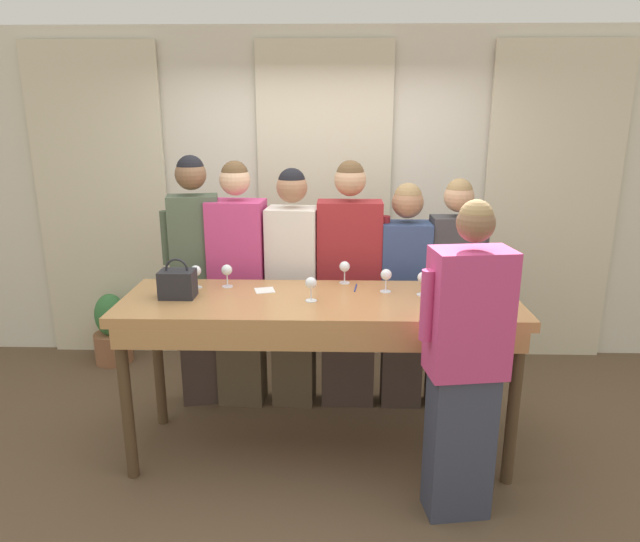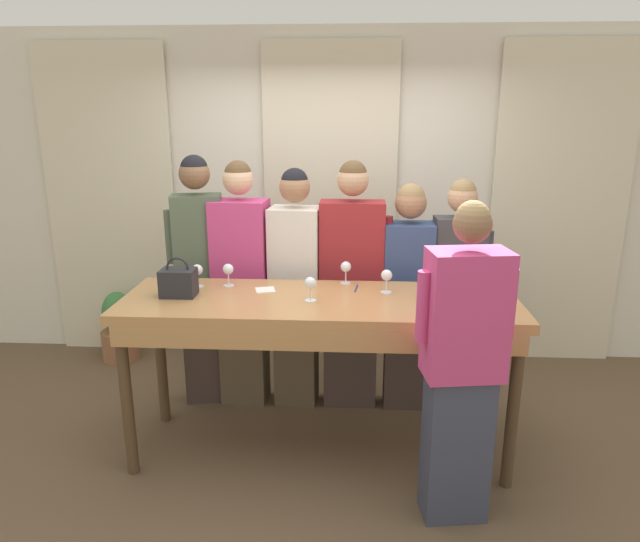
{
  "view_description": "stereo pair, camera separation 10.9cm",
  "coord_description": "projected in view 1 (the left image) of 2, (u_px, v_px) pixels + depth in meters",
  "views": [
    {
      "loc": [
        0.08,
        -3.27,
        2.14
      ],
      "look_at": [
        0.0,
        0.08,
        1.19
      ],
      "focal_mm": 32.0,
      "sensor_mm": 36.0,
      "label": 1
    },
    {
      "loc": [
        0.19,
        -3.27,
        2.14
      ],
      "look_at": [
        0.0,
        0.08,
        1.19
      ],
      "focal_mm": 32.0,
      "sensor_mm": 36.0,
      "label": 2
    }
  ],
  "objects": [
    {
      "name": "wine_glass_center_left",
      "position": [
        227.0,
        271.0,
        3.65
      ],
      "size": [
        0.07,
        0.07,
        0.15
      ],
      "color": "white",
      "rests_on": "tasting_bar"
    },
    {
      "name": "wall_back",
      "position": [
        324.0,
        199.0,
        4.92
      ],
      "size": [
        12.0,
        0.06,
        2.8
      ],
      "color": "silver",
      "rests_on": "ground_plane"
    },
    {
      "name": "potted_plant",
      "position": [
        112.0,
        331.0,
        4.96
      ],
      "size": [
        0.32,
        0.32,
        0.62
      ],
      "color": "#935B3D",
      "rests_on": "ground_plane"
    },
    {
      "name": "guest_striped_shirt",
      "position": [
        349.0,
        284.0,
        4.09
      ],
      "size": [
        0.56,
        0.23,
        1.81
      ],
      "color": "#473833",
      "rests_on": "ground_plane"
    },
    {
      "name": "handbag",
      "position": [
        177.0,
        283.0,
        3.44
      ],
      "size": [
        0.21,
        0.15,
        0.24
      ],
      "color": "#232328",
      "rests_on": "tasting_bar"
    },
    {
      "name": "curtain_panel_left",
      "position": [
        103.0,
        206.0,
        4.92
      ],
      "size": [
        1.12,
        0.03,
        2.69
      ],
      "color": "beige",
      "rests_on": "ground_plane"
    },
    {
      "name": "guest_beige_cap",
      "position": [
        453.0,
        289.0,
        4.09
      ],
      "size": [
        0.47,
        0.22,
        1.69
      ],
      "color": "#473833",
      "rests_on": "ground_plane"
    },
    {
      "name": "guest_olive_jacket",
      "position": [
        197.0,
        276.0,
        4.11
      ],
      "size": [
        0.46,
        0.28,
        1.85
      ],
      "color": "#473833",
      "rests_on": "ground_plane"
    },
    {
      "name": "pen",
      "position": [
        356.0,
        288.0,
        3.64
      ],
      "size": [
        0.03,
        0.15,
        0.01
      ],
      "color": "#193399",
      "rests_on": "tasting_bar"
    },
    {
      "name": "wine_bottle",
      "position": [
        466.0,
        284.0,
        3.32
      ],
      "size": [
        0.08,
        0.08,
        0.34
      ],
      "color": "black",
      "rests_on": "tasting_bar"
    },
    {
      "name": "wine_glass_back_left",
      "position": [
        345.0,
        268.0,
        3.73
      ],
      "size": [
        0.07,
        0.07,
        0.15
      ],
      "color": "white",
      "rests_on": "tasting_bar"
    },
    {
      "name": "guest_pink_top",
      "position": [
        239.0,
        284.0,
        4.11
      ],
      "size": [
        0.5,
        0.3,
        1.81
      ],
      "color": "brown",
      "rests_on": "ground_plane"
    },
    {
      "name": "curtain_panel_center",
      "position": [
        324.0,
        207.0,
        4.87
      ],
      "size": [
        1.12,
        0.03,
        2.69
      ],
      "color": "beige",
      "rests_on": "ground_plane"
    },
    {
      "name": "wine_glass_front_left",
      "position": [
        423.0,
        279.0,
        3.48
      ],
      "size": [
        0.07,
        0.07,
        0.15
      ],
      "color": "white",
      "rests_on": "tasting_bar"
    },
    {
      "name": "wine_glass_front_right",
      "position": [
        196.0,
        272.0,
        3.63
      ],
      "size": [
        0.07,
        0.07,
        0.15
      ],
      "color": "white",
      "rests_on": "tasting_bar"
    },
    {
      "name": "wine_glass_center_right",
      "position": [
        386.0,
        276.0,
        3.54
      ],
      "size": [
        0.07,
        0.07,
        0.15
      ],
      "color": "white",
      "rests_on": "tasting_bar"
    },
    {
      "name": "host_pouring",
      "position": [
        465.0,
        364.0,
        2.92
      ],
      "size": [
        0.51,
        0.29,
        1.73
      ],
      "color": "#383D51",
      "rests_on": "ground_plane"
    },
    {
      "name": "napkin",
      "position": [
        265.0,
        290.0,
        3.59
      ],
      "size": [
        0.15,
        0.15,
        0.0
      ],
      "color": "white",
      "rests_on": "tasting_bar"
    },
    {
      "name": "wine_glass_front_mid",
      "position": [
        311.0,
        284.0,
        3.37
      ],
      "size": [
        0.07,
        0.07,
        0.15
      ],
      "color": "white",
      "rests_on": "tasting_bar"
    },
    {
      "name": "tasting_bar",
      "position": [
        320.0,
        316.0,
        3.46
      ],
      "size": [
        2.4,
        0.77,
        1.04
      ],
      "color": "#B27F4C",
      "rests_on": "ground_plane"
    },
    {
      "name": "guest_cream_sweater",
      "position": [
        293.0,
        286.0,
        4.11
      ],
      "size": [
        0.47,
        0.3,
        1.76
      ],
      "color": "brown",
      "rests_on": "ground_plane"
    },
    {
      "name": "wine_glass_center_mid",
      "position": [
        441.0,
        298.0,
        3.12
      ],
      "size": [
        0.07,
        0.07,
        0.15
      ],
      "color": "white",
      "rests_on": "tasting_bar"
    },
    {
      "name": "guest_navy_coat",
      "position": [
        404.0,
        293.0,
        4.1
      ],
      "size": [
        0.45,
        0.26,
        1.66
      ],
      "color": "#473833",
      "rests_on": "ground_plane"
    },
    {
      "name": "ground_plane",
      "position": [
        320.0,
        449.0,
        3.73
      ],
      "size": [
        18.0,
        18.0,
        0.0
      ],
      "primitive_type": "plane",
      "color": "brown"
    },
    {
      "name": "curtain_panel_right",
      "position": [
        550.0,
        208.0,
        4.83
      ],
      "size": [
        1.12,
        0.03,
        2.69
      ],
      "color": "beige",
      "rests_on": "ground_plane"
    }
  ]
}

